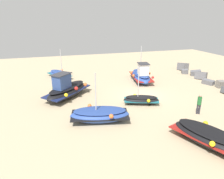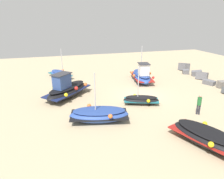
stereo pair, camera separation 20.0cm
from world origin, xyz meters
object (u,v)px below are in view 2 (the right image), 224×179
Objects in this scene: fishing_boat_1 at (142,76)px; person_walking at (199,103)px; fishing_boat_3 at (207,137)px; fishing_boat_2 at (99,115)px; fishing_boat_5 at (141,100)px; fishing_boat_0 at (67,90)px; fishing_boat_4 at (60,74)px.

fishing_boat_1 is 3.17× the size of person_walking.
person_walking is at bearing 128.52° from fishing_boat_3.
fishing_boat_2 is at bearing -29.69° from fishing_boat_1.
fishing_boat_5 is at bearing -96.17° from person_walking.
fishing_boat_2 reaches higher than fishing_boat_0.
fishing_boat_4 reaches higher than fishing_boat_0.
fishing_boat_1 is at bearing 85.24° from fishing_boat_5.
fishing_boat_1 is 1.07× the size of fishing_boat_3.
fishing_boat_4 is at bearing -105.53° from fishing_boat_1.
person_walking is (-3.67, 2.24, 0.45)m from fishing_boat_3.
fishing_boat_2 is 7.32m from fishing_boat_3.
fishing_boat_1 is at bearing 151.58° from fishing_boat_0.
fishing_boat_1 reaches higher than fishing_boat_4.
fishing_boat_5 reaches higher than person_walking.
fishing_boat_0 is 7.06m from fishing_boat_5.
fishing_boat_5 is at bearing -13.53° from fishing_boat_1.
fishing_boat_0 is 5.86m from fishing_boat_2.
fishing_boat_4 is 2.57× the size of person_walking.
fishing_boat_3 is (13.19, -1.65, -0.23)m from fishing_boat_1.
fishing_boat_2 is 1.10× the size of fishing_boat_4.
fishing_boat_3 is 2.96× the size of person_walking.
fishing_boat_2 is 2.81× the size of person_walking.
fishing_boat_0 is 1.03× the size of fishing_boat_3.
fishing_boat_2 reaches higher than fishing_boat_5.
fishing_boat_4 reaches higher than fishing_boat_2.
fishing_boat_1 reaches higher than fishing_boat_3.
fishing_boat_4 is at bearing 139.67° from fishing_boat_5.
fishing_boat_4 is 17.17m from person_walking.
fishing_boat_3 is 19.30m from fishing_boat_4.
fishing_boat_1 reaches higher than fishing_boat_5.
fishing_boat_1 reaches higher than fishing_boat_0.
fishing_boat_2 reaches higher than fishing_boat_3.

